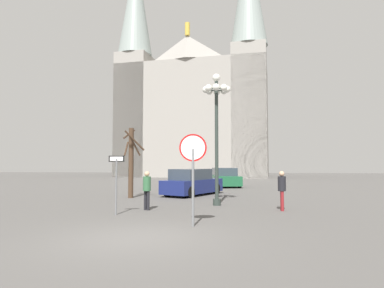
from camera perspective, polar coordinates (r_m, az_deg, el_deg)
The scene contains 10 objects.
ground_plane at distance 8.90m, azimuth -9.90°, elevation -15.67°, with size 120.00×120.00×0.00m, color #514F4C.
cathedral at distance 50.05m, azimuth 0.38°, elevation 6.85°, with size 22.90×15.26×34.86m.
stop_sign at distance 10.12m, azimuth 0.17°, elevation -2.86°, with size 0.84×0.11×2.81m.
one_way_arrow_sign at distance 12.75m, azimuth -12.90°, elevation -5.73°, with size 0.57×0.16×2.19m.
street_lamp at distance 15.41m, azimuth 4.24°, elevation 5.48°, with size 1.30×1.30×6.07m.
bare_tree at distance 18.77m, azimuth -10.44°, elevation -2.77°, with size 1.33×1.34×3.89m.
parked_car_near_navy at distance 20.10m, azimuth 0.04°, elevation -6.71°, with size 3.56×4.72×1.58m.
parked_car_far_green at distance 27.68m, azimuth 5.68°, elevation -5.81°, with size 2.71×4.62×1.54m.
pedestrian_walking at distance 13.98m, azimuth 15.22°, elevation -7.13°, with size 0.32×0.32×1.60m.
pedestrian_standing at distance 13.81m, azimuth -7.78°, elevation -7.30°, with size 0.32×0.32×1.58m.
Camera 1 is at (2.34, -8.37, 1.90)m, focal length 30.98 mm.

